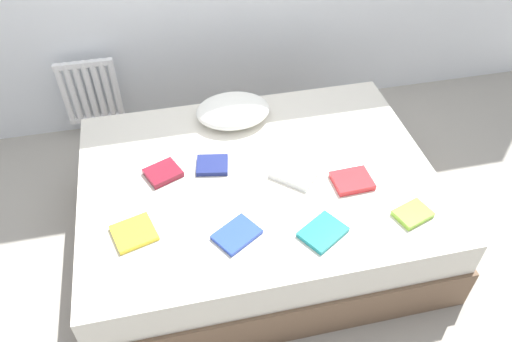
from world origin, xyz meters
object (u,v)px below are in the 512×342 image
at_px(textbook_maroon, 163,173).
at_px(textbook_navy, 212,165).
at_px(bed, 258,205).
at_px(textbook_lime, 413,214).
at_px(textbook_blue, 237,234).
at_px(pillow, 233,111).
at_px(textbook_white, 293,175).
at_px(textbook_teal, 323,232).
at_px(textbook_red, 352,181).
at_px(radiator, 91,92).
at_px(textbook_yellow, 134,233).

distance_m(textbook_maroon, textbook_navy, 0.28).
bearing_deg(bed, textbook_lime, -33.62).
relative_size(textbook_blue, textbook_navy, 1.21).
height_order(pillow, textbook_navy, pillow).
height_order(bed, textbook_white, textbook_white).
height_order(bed, textbook_lime, textbook_lime).
relative_size(textbook_blue, textbook_teal, 0.98).
bearing_deg(pillow, textbook_teal, -75.37).
distance_m(bed, textbook_red, 0.58).
relative_size(textbook_white, textbook_blue, 1.12).
bearing_deg(textbook_maroon, radiator, 89.09).
relative_size(bed, textbook_lime, 11.20).
height_order(textbook_red, textbook_maroon, same).
relative_size(radiator, textbook_blue, 2.33).
distance_m(textbook_white, textbook_maroon, 0.72).
bearing_deg(textbook_blue, textbook_navy, 62.64).
relative_size(bed, pillow, 4.36).
distance_m(bed, textbook_white, 0.33).
relative_size(textbook_navy, textbook_teal, 0.81).
bearing_deg(textbook_navy, radiator, 134.24).
distance_m(textbook_red, textbook_blue, 0.72).
relative_size(pillow, textbook_navy, 2.62).
xyz_separation_m(radiator, textbook_red, (1.44, -1.38, 0.13)).
height_order(textbook_white, textbook_teal, textbook_white).
distance_m(radiator, textbook_blue, 1.78).
relative_size(radiator, pillow, 1.08).
bearing_deg(textbook_white, textbook_yellow, -123.37).
height_order(textbook_navy, textbook_lime, textbook_lime).
xyz_separation_m(bed, textbook_navy, (-0.24, 0.12, 0.27)).
bearing_deg(radiator, pillow, -36.48).
xyz_separation_m(bed, textbook_white, (0.18, -0.06, 0.27)).
bearing_deg(textbook_yellow, bed, 6.15).
relative_size(bed, textbook_yellow, 10.02).
distance_m(radiator, textbook_navy, 1.31).
height_order(textbook_white, textbook_navy, textbook_white).
distance_m(textbook_white, textbook_navy, 0.46).
height_order(textbook_blue, textbook_maroon, textbook_maroon).
xyz_separation_m(textbook_red, textbook_lime, (0.22, -0.29, -0.00)).
bearing_deg(radiator, bed, -51.44).
bearing_deg(textbook_teal, bed, 83.20).
bearing_deg(textbook_teal, textbook_maroon, 109.76).
bearing_deg(bed, textbook_white, -18.88).
height_order(textbook_white, textbook_lime, textbook_white).
relative_size(textbook_red, textbook_maroon, 1.14).
bearing_deg(textbook_maroon, textbook_yellow, -137.17).
distance_m(textbook_red, textbook_teal, 0.40).
distance_m(textbook_white, textbook_lime, 0.66).
bearing_deg(textbook_lime, textbook_red, 108.08).
distance_m(textbook_navy, textbook_lime, 1.11).
relative_size(bed, textbook_navy, 11.40).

